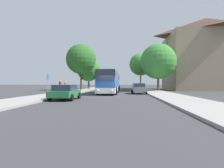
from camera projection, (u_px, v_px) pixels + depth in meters
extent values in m
plane|color=#38383A|center=(110.00, 96.00, 20.93)|extent=(300.00, 300.00, 0.00)
cube|color=gray|center=(53.00, 95.00, 21.43)|extent=(4.00, 120.00, 0.15)
cube|color=gray|center=(169.00, 96.00, 20.42)|extent=(4.00, 120.00, 0.15)
cube|color=gray|center=(206.00, 63.00, 40.50)|extent=(17.20, 13.25, 12.71)
pyramid|color=#513328|center=(206.00, 27.00, 40.46)|extent=(17.20, 13.25, 3.98)
cube|color=silver|center=(109.00, 89.00, 26.29)|extent=(2.54, 10.15, 0.70)
cube|color=#285BA8|center=(109.00, 83.00, 26.29)|extent=(2.54, 10.15, 1.26)
cube|color=#232D3D|center=(109.00, 76.00, 26.28)|extent=(2.56, 9.95, 0.95)
cube|color=#285BA8|center=(109.00, 72.00, 26.28)|extent=(2.48, 9.95, 0.12)
cube|color=#232D3D|center=(105.00, 75.00, 21.20)|extent=(2.21, 0.08, 1.45)
sphere|color=#F4EAC1|center=(98.00, 91.00, 21.26)|extent=(0.24, 0.24, 0.24)
sphere|color=#F4EAC1|center=(112.00, 91.00, 21.12)|extent=(0.24, 0.24, 0.24)
cylinder|color=black|center=(98.00, 91.00, 23.36)|extent=(0.31, 1.00, 1.00)
cylinder|color=black|center=(116.00, 91.00, 23.16)|extent=(0.31, 1.00, 1.00)
cylinder|color=black|center=(104.00, 89.00, 29.42)|extent=(0.31, 1.00, 1.00)
cylinder|color=black|center=(118.00, 89.00, 29.22)|extent=(0.31, 1.00, 1.00)
cube|color=#2D519E|center=(114.00, 87.00, 39.84)|extent=(2.65, 10.94, 0.70)
cube|color=silver|center=(114.00, 83.00, 39.83)|extent=(2.65, 10.94, 1.21)
cube|color=#232D3D|center=(114.00, 78.00, 39.83)|extent=(2.67, 10.72, 0.95)
cube|color=silver|center=(114.00, 76.00, 39.82)|extent=(2.59, 10.72, 0.12)
cube|color=#232D3D|center=(113.00, 78.00, 34.36)|extent=(2.17, 0.11, 1.45)
sphere|color=#F4EAC1|center=(109.00, 88.00, 34.39)|extent=(0.24, 0.24, 0.24)
sphere|color=#F4EAC1|center=(117.00, 88.00, 34.31)|extent=(0.24, 0.24, 0.24)
cylinder|color=black|center=(108.00, 88.00, 36.64)|extent=(0.32, 1.01, 1.00)
cylinder|color=black|center=(119.00, 88.00, 36.51)|extent=(0.32, 1.01, 1.00)
cylinder|color=black|center=(110.00, 87.00, 43.16)|extent=(0.32, 1.01, 1.00)
cylinder|color=black|center=(119.00, 87.00, 43.04)|extent=(0.32, 1.01, 1.00)
cube|color=#236B38|center=(65.00, 93.00, 16.38)|extent=(1.96, 4.01, 0.57)
cube|color=#232D3D|center=(65.00, 88.00, 16.22)|extent=(1.72, 2.09, 0.54)
cylinder|color=black|center=(60.00, 95.00, 17.69)|extent=(0.20, 0.62, 0.62)
cylinder|color=black|center=(79.00, 96.00, 17.56)|extent=(0.20, 0.62, 0.62)
cylinder|color=black|center=(50.00, 97.00, 15.21)|extent=(0.20, 0.62, 0.62)
cylinder|color=black|center=(72.00, 98.00, 15.08)|extent=(0.20, 0.62, 0.62)
cube|color=slate|center=(139.00, 89.00, 25.73)|extent=(1.97, 4.14, 0.68)
cube|color=#232D3D|center=(139.00, 85.00, 25.89)|extent=(1.70, 2.17, 0.55)
cylinder|color=black|center=(146.00, 92.00, 24.43)|extent=(0.22, 0.63, 0.62)
cylinder|color=black|center=(133.00, 92.00, 24.51)|extent=(0.22, 0.63, 0.62)
cylinder|color=black|center=(144.00, 91.00, 26.96)|extent=(0.22, 0.63, 0.62)
cylinder|color=black|center=(132.00, 91.00, 27.04)|extent=(0.22, 0.63, 0.62)
cylinder|color=gray|center=(48.00, 85.00, 20.30)|extent=(0.08, 0.08, 2.47)
cube|color=#1E56A3|center=(48.00, 77.00, 20.30)|extent=(0.03, 0.45, 0.60)
cylinder|color=#23232D|center=(60.00, 90.00, 25.03)|extent=(0.30, 0.30, 0.88)
cylinder|color=maroon|center=(60.00, 84.00, 25.02)|extent=(0.36, 0.36, 0.74)
sphere|color=tan|center=(60.00, 81.00, 25.02)|extent=(0.24, 0.24, 0.24)
cylinder|color=#23232D|center=(65.00, 91.00, 23.66)|extent=(0.30, 0.30, 0.82)
cylinder|color=olive|center=(65.00, 85.00, 23.66)|extent=(0.36, 0.36, 0.68)
sphere|color=tan|center=(65.00, 82.00, 23.66)|extent=(0.22, 0.22, 0.22)
cylinder|color=#47331E|center=(81.00, 80.00, 38.32)|extent=(0.40, 0.40, 4.22)
sphere|color=#286023|center=(81.00, 59.00, 38.30)|extent=(6.54, 6.54, 6.54)
cylinder|color=#513D23|center=(89.00, 84.00, 44.82)|extent=(0.40, 0.40, 2.64)
sphere|color=#2D7028|center=(89.00, 70.00, 44.81)|extent=(5.91, 5.91, 5.91)
cylinder|color=#513D23|center=(158.00, 83.00, 33.23)|extent=(0.40, 0.40, 3.03)
sphere|color=#387F33|center=(158.00, 61.00, 33.21)|extent=(6.72, 6.72, 6.72)
cylinder|color=brown|center=(141.00, 80.00, 51.22)|extent=(0.40, 0.40, 4.46)
sphere|color=#387F33|center=(141.00, 64.00, 51.20)|extent=(6.56, 6.56, 6.56)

